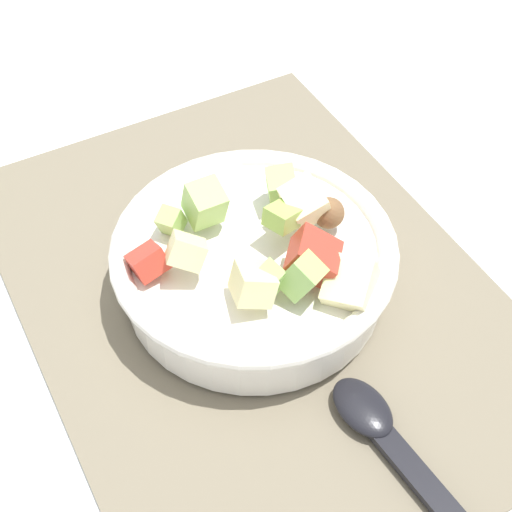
{
  "coord_description": "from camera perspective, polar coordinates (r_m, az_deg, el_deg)",
  "views": [
    {
      "loc": [
        -0.37,
        0.2,
        0.52
      ],
      "look_at": [
        -0.0,
        -0.0,
        0.04
      ],
      "focal_mm": 54.46,
      "sensor_mm": 36.0,
      "label": 1
    }
  ],
  "objects": [
    {
      "name": "ground_plane",
      "position": [
        0.67,
        -0.14,
        -2.57
      ],
      "size": [
        2.4,
        2.4,
        0.0
      ],
      "primitive_type": "plane",
      "color": "silver"
    },
    {
      "name": "placemat",
      "position": [
        0.66,
        -0.14,
        -2.41
      ],
      "size": [
        0.51,
        0.37,
        0.01
      ],
      "primitive_type": "cube",
      "color": "#756B56",
      "rests_on": "ground_plane"
    },
    {
      "name": "salad_bowl",
      "position": [
        0.63,
        0.1,
        -0.35
      ],
      "size": [
        0.23,
        0.23,
        0.1
      ],
      "color": "white",
      "rests_on": "placemat"
    },
    {
      "name": "serving_spoon",
      "position": [
        0.58,
        10.91,
        -14.47
      ],
      "size": [
        0.23,
        0.05,
        0.01
      ],
      "color": "black",
      "rests_on": "placemat"
    }
  ]
}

